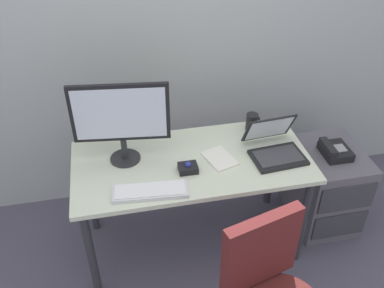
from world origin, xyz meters
TOP-DOWN VIEW (x-y plane):
  - ground_plane at (0.00, 0.00)m, footprint 8.00×8.00m
  - back_wall at (0.00, 0.69)m, footprint 6.00×0.10m
  - desk at (0.00, 0.00)m, footprint 1.42×0.67m
  - file_cabinet at (0.97, 0.05)m, footprint 0.42×0.53m
  - desk_phone at (0.96, 0.03)m, footprint 0.17×0.20m
  - monitor_main at (-0.39, 0.09)m, footprint 0.55×0.18m
  - keyboard at (-0.28, -0.23)m, footprint 0.42×0.17m
  - laptop at (0.50, -0.03)m, footprint 0.33×0.34m
  - trackball_mouse at (-0.04, -0.09)m, footprint 0.11×0.09m
  - coffee_mug at (0.45, 0.24)m, footprint 0.09×0.08m
  - paper_notepad at (0.16, -0.03)m, footprint 0.21×0.24m

SIDE VIEW (x-z plane):
  - ground_plane at x=0.00m, z-range 0.00..0.00m
  - file_cabinet at x=0.97m, z-range 0.00..0.59m
  - desk_phone at x=0.96m, z-range 0.58..0.67m
  - desk at x=0.00m, z-range 0.28..1.00m
  - paper_notepad at x=0.16m, z-range 0.73..0.74m
  - keyboard at x=-0.28m, z-range 0.73..0.75m
  - trackball_mouse at x=-0.04m, z-range 0.72..0.78m
  - laptop at x=0.50m, z-range 0.67..0.89m
  - coffee_mug at x=0.45m, z-range 0.73..0.84m
  - monitor_main at x=-0.39m, z-range 0.77..1.28m
  - back_wall at x=0.00m, z-range 0.00..2.80m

